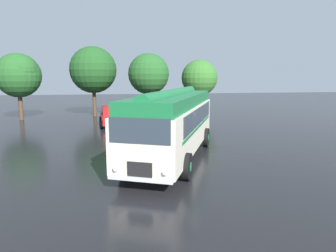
# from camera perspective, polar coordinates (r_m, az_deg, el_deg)

# --- Properties ---
(ground_plane) EXTENTS (120.00, 120.00, 0.00)m
(ground_plane) POSITION_cam_1_polar(r_m,az_deg,el_deg) (14.52, -0.08, -6.95)
(ground_plane) COLOR black
(vintage_bus) EXTENTS (6.41, 10.20, 3.49)m
(vintage_bus) POSITION_cam_1_polar(r_m,az_deg,el_deg) (14.94, 1.00, 0.95)
(vintage_bus) COLOR silver
(vintage_bus) RESTS_ON ground
(car_near_left) EXTENTS (2.21, 4.32, 1.66)m
(car_near_left) POSITION_cam_1_polar(r_m,az_deg,el_deg) (25.67, -10.69, 1.93)
(car_near_left) COLOR maroon
(car_near_left) RESTS_ON ground
(car_mid_left) EXTENTS (2.42, 4.40, 1.66)m
(car_mid_left) POSITION_cam_1_polar(r_m,az_deg,el_deg) (25.68, -3.85, 2.08)
(car_mid_left) COLOR #144C28
(car_mid_left) RESTS_ON ground
(tree_far_left) EXTENTS (4.16, 4.16, 6.31)m
(tree_far_left) POSITION_cam_1_polar(r_m,az_deg,el_deg) (31.73, -26.50, 8.80)
(tree_far_left) COLOR #4C3823
(tree_far_left) RESTS_ON ground
(tree_left_of_centre) EXTENTS (4.79, 4.79, 7.20)m
(tree_left_of_centre) POSITION_cam_1_polar(r_m,az_deg,el_deg) (32.42, -14.27, 10.26)
(tree_left_of_centre) COLOR #4C3823
(tree_left_of_centre) RESTS_ON ground
(tree_centre) EXTENTS (4.17, 4.17, 6.47)m
(tree_centre) POSITION_cam_1_polar(r_m,az_deg,el_deg) (30.89, -3.89, 9.81)
(tree_centre) COLOR #4C3823
(tree_centre) RESTS_ON ground
(tree_right_of_centre) EXTENTS (3.84, 3.84, 5.92)m
(tree_right_of_centre) POSITION_cam_1_polar(r_m,az_deg,el_deg) (32.56, 5.97, 9.18)
(tree_right_of_centre) COLOR #4C3823
(tree_right_of_centre) RESTS_ON ground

